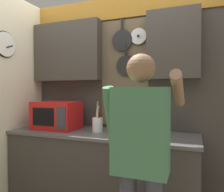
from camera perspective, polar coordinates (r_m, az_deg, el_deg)
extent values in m
cube|color=#38332D|center=(2.52, -2.90, -20.14)|extent=(1.99, 0.60, 0.90)
cube|color=#4C4C4C|center=(2.39, -2.92, -9.77)|extent=(2.02, 0.63, 0.03)
cube|color=#38332D|center=(2.64, -0.14, -1.52)|extent=(2.59, 0.04, 2.47)
cube|color=#99661E|center=(2.78, -0.38, 21.87)|extent=(2.55, 0.02, 0.26)
cube|color=#38332D|center=(2.83, -11.58, 11.21)|extent=(0.89, 0.16, 0.72)
cube|color=#38332D|center=(2.42, 15.67, 12.85)|extent=(0.54, 0.16, 0.72)
cube|color=brown|center=(2.56, 3.30, 6.06)|extent=(0.56, 0.01, 1.23)
cylinder|color=black|center=(2.60, 2.67, 14.32)|extent=(0.24, 0.02, 0.24)
cube|color=black|center=(2.64, 2.63, 18.33)|extent=(0.02, 0.02, 0.13)
cylinder|color=black|center=(2.54, 3.71, 8.03)|extent=(0.23, 0.02, 0.23)
cube|color=black|center=(2.56, 3.68, 12.03)|extent=(0.02, 0.02, 0.13)
cylinder|color=silver|center=(2.55, 6.94, 15.25)|extent=(0.18, 0.01, 0.18)
sphere|color=black|center=(2.54, 6.84, 15.34)|extent=(0.03, 0.03, 0.03)
cylinder|color=silver|center=(2.56, 1.39, -2.35)|extent=(0.01, 0.01, 0.22)
ellipsoid|color=silver|center=(2.57, 1.39, -5.14)|extent=(0.05, 0.01, 0.04)
cylinder|color=red|center=(2.53, 3.11, -1.76)|extent=(0.01, 0.01, 0.17)
ellipsoid|color=red|center=(2.54, 3.11, -4.00)|extent=(0.06, 0.01, 0.05)
cylinder|color=silver|center=(2.51, 4.87, -2.00)|extent=(0.01, 0.01, 0.18)
ellipsoid|color=silver|center=(2.52, 4.86, -4.45)|extent=(0.05, 0.01, 0.05)
cylinder|color=white|center=(2.71, -26.04, 12.04)|extent=(0.02, 0.27, 0.27)
torus|color=black|center=(2.71, -26.10, 12.02)|extent=(0.02, 0.29, 0.29)
cube|color=black|center=(2.73, -25.20, 11.60)|extent=(0.01, 0.09, 0.05)
cube|color=red|center=(2.64, -14.19, -4.89)|extent=(0.51, 0.35, 0.32)
cube|color=black|center=(2.53, -17.57, -5.20)|extent=(0.28, 0.01, 0.20)
cube|color=#333338|center=(2.39, -13.17, -5.56)|extent=(0.11, 0.01, 0.24)
cube|color=brown|center=(2.25, 6.06, -7.68)|extent=(0.11, 0.15, 0.18)
cylinder|color=black|center=(2.21, 4.90, -4.37)|extent=(0.02, 0.03, 0.08)
cylinder|color=black|center=(2.21, 5.21, -4.78)|extent=(0.02, 0.02, 0.05)
cylinder|color=black|center=(2.21, 5.53, -4.49)|extent=(0.02, 0.03, 0.08)
cylinder|color=black|center=(2.20, 5.84, -4.83)|extent=(0.02, 0.03, 0.05)
cylinder|color=black|center=(2.20, 6.16, -4.56)|extent=(0.02, 0.03, 0.07)
cylinder|color=black|center=(2.20, 6.48, -4.42)|extent=(0.02, 0.03, 0.08)
cylinder|color=black|center=(2.20, 6.80, -4.79)|extent=(0.02, 0.03, 0.06)
cylinder|color=white|center=(2.39, -3.82, -7.50)|extent=(0.11, 0.11, 0.15)
cylinder|color=tan|center=(2.39, -3.73, -5.17)|extent=(0.02, 0.03, 0.22)
cylinder|color=red|center=(2.40, -3.30, -5.64)|extent=(0.04, 0.04, 0.18)
cylinder|color=silver|center=(2.40, -3.81, -5.23)|extent=(0.04, 0.03, 0.22)
cylinder|color=silver|center=(2.38, -3.85, -5.52)|extent=(0.04, 0.03, 0.20)
cylinder|color=black|center=(2.36, -3.50, -5.54)|extent=(0.05, 0.03, 0.20)
cylinder|color=tan|center=(2.38, -3.90, -5.57)|extent=(0.02, 0.02, 0.20)
cylinder|color=tan|center=(2.37, -4.08, -4.64)|extent=(0.06, 0.04, 0.27)
cylinder|color=silver|center=(2.36, -3.75, -4.77)|extent=(0.02, 0.03, 0.27)
cube|color=#3D704C|center=(1.54, 7.52, -8.92)|extent=(0.38, 0.22, 0.60)
sphere|color=brown|center=(1.52, 7.58, 7.20)|extent=(0.20, 0.20, 0.20)
cylinder|color=#3D704C|center=(1.64, -0.09, -6.70)|extent=(0.08, 0.23, 0.53)
cylinder|color=brown|center=(1.73, 16.89, 1.50)|extent=(0.08, 0.52, 0.28)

